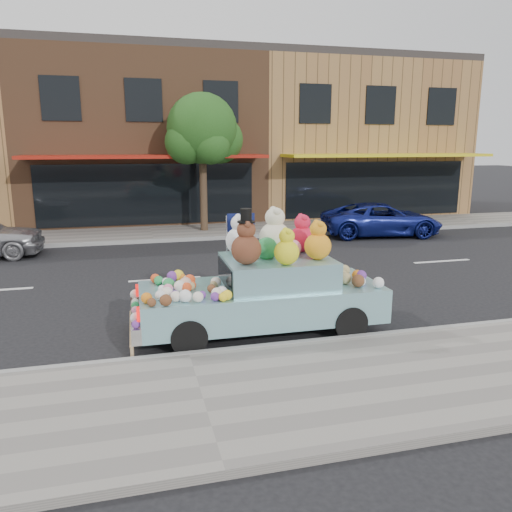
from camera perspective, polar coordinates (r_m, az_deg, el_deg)
name	(u,v)px	position (r m, az deg, el deg)	size (l,w,h in m)	color
ground	(165,279)	(12.84, -10.37, -2.65)	(120.00, 120.00, 0.00)	black
near_sidewalk	(203,403)	(6.77, -6.05, -16.35)	(60.00, 3.00, 0.12)	gray
far_sidewalk	(152,234)	(19.17, -11.84, 2.50)	(60.00, 3.00, 0.12)	gray
near_kerb	(189,356)	(8.10, -7.66, -11.27)	(60.00, 0.12, 0.13)	gray
far_kerb	(154,241)	(17.70, -11.60, 1.70)	(60.00, 0.12, 0.13)	gray
storefront_mid	(142,138)	(24.36, -12.90, 13.02)	(10.00, 9.80, 7.30)	brown
storefront_right	(341,139)	(26.64, 9.73, 13.09)	(10.00, 9.80, 7.30)	olive
street_tree	(203,135)	(19.14, -6.11, 13.61)	(3.00, 2.70, 5.22)	#38281C
car_blue	(381,219)	(19.20, 14.15, 4.07)	(2.03, 4.40, 1.22)	navy
art_car	(263,287)	(9.01, 0.84, -3.57)	(4.50, 1.81, 2.30)	black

